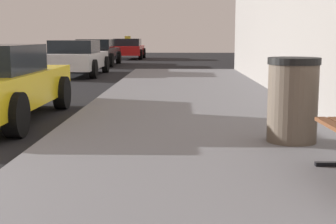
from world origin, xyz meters
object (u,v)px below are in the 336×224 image
object	(u,v)px
car_white	(76,58)
trash_bin	(293,100)
car_red	(128,49)
car_black	(97,52)

from	to	relation	value
car_white	trash_bin	bearing A→B (deg)	-66.88
car_white	car_red	xyz separation A→B (m)	(0.50, 13.36, 0.00)
trash_bin	car_red	xyz separation A→B (m)	(-4.59, 25.28, -0.01)
trash_bin	car_black	world-z (taller)	car_black
trash_bin	car_black	size ratio (longest dim) A/B	0.22
car_white	car_red	world-z (taller)	car_red
trash_bin	car_white	distance (m)	12.95
car_black	trash_bin	bearing A→B (deg)	-73.52
trash_bin	car_white	xyz separation A→B (m)	(-5.09, 11.91, -0.01)
car_black	car_white	bearing A→B (deg)	-87.10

